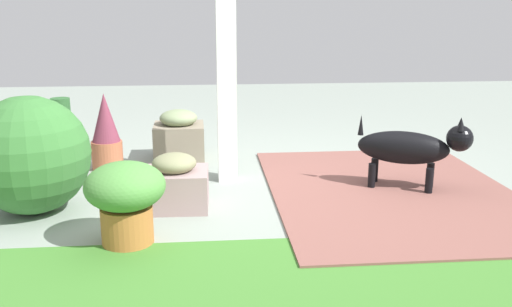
{
  "coord_description": "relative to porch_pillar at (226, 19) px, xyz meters",
  "views": [
    {
      "loc": [
        0.37,
        4.12,
        1.35
      ],
      "look_at": [
        -0.0,
        0.15,
        0.31
      ],
      "focal_mm": 39.5,
      "sensor_mm": 36.0,
      "label": 1
    }
  ],
  "objects": [
    {
      "name": "stone_planter_mid",
      "position": [
        0.39,
        0.62,
        -1.09
      ],
      "size": [
        0.46,
        0.4,
        0.39
      ],
      "color": "gray",
      "rests_on": "ground"
    },
    {
      "name": "porch_pillar",
      "position": [
        0.0,
        0.0,
        0.0
      ],
      "size": [
        0.15,
        0.15,
        2.53
      ],
      "primitive_type": "cube",
      "color": "white",
      "rests_on": "ground"
    },
    {
      "name": "ground_plane",
      "position": [
        -0.19,
        0.23,
        -1.26
      ],
      "size": [
        12.0,
        12.0,
        0.0
      ],
      "primitive_type": "plane",
      "color": "gray"
    },
    {
      "name": "stone_planter_nearest",
      "position": [
        0.41,
        -0.69,
        -1.05
      ],
      "size": [
        0.45,
        0.42,
        0.46
      ],
      "color": "gray",
      "rests_on": "ground"
    },
    {
      "name": "dog",
      "position": [
        -1.36,
        0.39,
        -0.93
      ],
      "size": [
        0.81,
        0.5,
        0.57
      ],
      "color": "black",
      "rests_on": "ground"
    },
    {
      "name": "terracotta_pot_broad",
      "position": [
        0.64,
        1.2,
        -0.97
      ],
      "size": [
        0.47,
        0.47,
        0.49
      ],
      "color": "#B36A33",
      "rests_on": "ground"
    },
    {
      "name": "round_shrub",
      "position": [
        1.34,
        0.61,
        -0.87
      ],
      "size": [
        0.79,
        0.79,
        0.79
      ],
      "primitive_type": "sphere",
      "color": "#367032",
      "rests_on": "ground"
    },
    {
      "name": "brick_path",
      "position": [
        -1.21,
        0.44,
        -1.26
      ],
      "size": [
        1.8,
        2.4,
        0.02
      ],
      "primitive_type": "cube",
      "color": "brown",
      "rests_on": "ground"
    },
    {
      "name": "terracotta_pot_spiky",
      "position": [
        1.01,
        -0.41,
        -0.95
      ],
      "size": [
        0.26,
        0.26,
        0.65
      ],
      "color": "#AB5D3E",
      "rests_on": "ground"
    },
    {
      "name": "terracotta_pot_tall",
      "position": [
        1.45,
        -0.74,
        -1.06
      ],
      "size": [
        0.31,
        0.31,
        0.57
      ],
      "color": "#BC5D37",
      "rests_on": "ground"
    }
  ]
}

